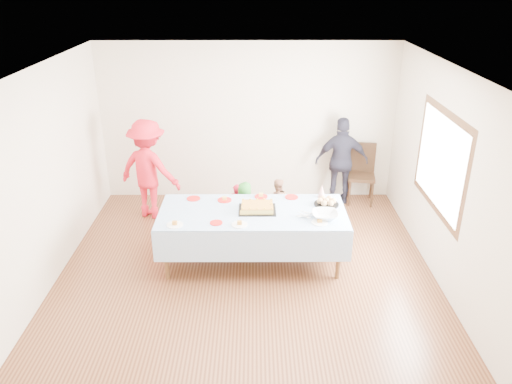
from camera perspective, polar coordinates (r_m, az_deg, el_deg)
ground at (r=6.84m, az=-1.09°, el=-9.00°), size 5.00×5.00×0.00m
room_walls at (r=6.06m, az=-0.71°, el=5.20°), size 5.04×5.04×2.72m
party_table at (r=6.69m, az=-0.40°, el=-2.63°), size 2.50×1.10×0.78m
birthday_cake at (r=6.67m, az=0.14°, el=-1.78°), size 0.50×0.38×0.09m
rolls_tray at (r=6.89m, az=8.06°, el=-1.14°), size 0.34×0.34×0.10m
punch_bowl at (r=6.53m, az=7.88°, el=-2.64°), size 0.34×0.34×0.08m
party_hat at (r=7.10m, az=7.51°, el=0.12°), size 0.11×0.11×0.19m
fork_pile at (r=6.54m, az=5.70°, el=-2.56°), size 0.24×0.18×0.07m
plate_red_far_a at (r=7.07m, az=-7.16°, el=-0.74°), size 0.19×0.19×0.01m
plate_red_far_b at (r=6.98m, az=-3.61°, el=-0.92°), size 0.20×0.20×0.01m
plate_red_far_c at (r=7.08m, az=0.58°, el=-0.53°), size 0.19×0.19×0.01m
plate_red_far_d at (r=7.08m, az=4.08°, el=-0.58°), size 0.19×0.19×0.01m
plate_red_near at (r=6.38m, az=-4.56°, el=-3.52°), size 0.16×0.16×0.01m
plate_white_left at (r=6.39m, az=-9.26°, el=-3.72°), size 0.21×0.21×0.01m
plate_white_mid at (r=6.32m, az=-1.90°, el=-3.74°), size 0.20×0.20×0.01m
plate_white_right at (r=6.42m, az=7.27°, el=-3.46°), size 0.21×0.21×0.01m
dining_chair at (r=8.81m, az=11.99°, el=2.51°), size 0.51×0.51×1.02m
toddler_left at (r=7.72m, az=-2.17°, el=-1.69°), size 0.29×0.20×0.76m
toddler_mid at (r=7.49m, az=-1.26°, el=-2.03°), size 0.45×0.32×0.87m
toddler_right at (r=7.83m, az=2.42°, el=-1.19°), size 0.39×0.30×0.79m
adult_left at (r=8.16m, az=-12.17°, el=2.57°), size 1.20×0.94×1.63m
adult_right at (r=8.60m, az=9.76°, el=3.49°), size 0.90×0.40×1.52m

